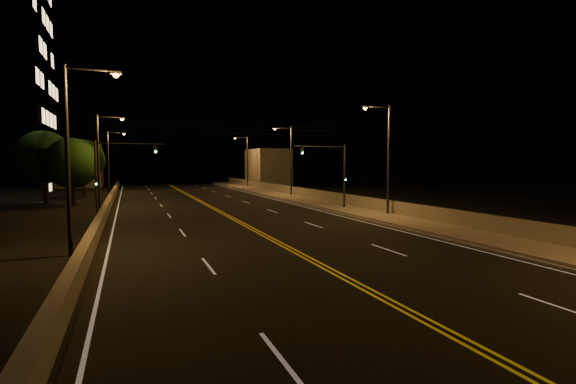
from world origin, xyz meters
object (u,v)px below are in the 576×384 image
object	(u,v)px
tree_1	(44,157)
tree_2	(83,160)
streetlight_1	(386,153)
traffic_signal_left	(111,170)
streetlight_5	(101,155)
streetlight_3	(246,158)
streetlight_6	(110,157)
traffic_signal_right	(335,169)
streetlight_2	(289,157)
tree_0	(72,163)
streetlight_4	(74,146)

from	to	relation	value
tree_1	tree_2	xyz separation A→B (m)	(3.03, 8.77, -0.27)
streetlight_1	tree_1	distance (m)	36.70
traffic_signal_left	tree_1	distance (m)	19.83
streetlight_5	traffic_signal_left	distance (m)	9.86
streetlight_3	traffic_signal_left	xyz separation A→B (m)	(-20.31, -36.15, -1.33)
streetlight_6	traffic_signal_right	bearing A→B (deg)	-57.90
tree_1	traffic_signal_right	bearing A→B (deg)	-35.12
tree_2	tree_1	bearing A→B (deg)	-109.06
streetlight_2	tree_0	xyz separation A→B (m)	(-24.32, -2.55, -0.81)
streetlight_6	traffic_signal_left	distance (m)	31.78
streetlight_1	traffic_signal_left	world-z (taller)	streetlight_1
tree_2	traffic_signal_right	bearing A→B (deg)	-49.61
streetlight_4	tree_2	xyz separation A→B (m)	(-3.20, 39.21, -0.43)
streetlight_1	streetlight_4	xyz separation A→B (m)	(-21.43, -6.31, 0.00)
streetlight_4	tree_0	bearing A→B (deg)	96.61
streetlight_1	traffic_signal_right	distance (m)	6.09
streetlight_2	traffic_signal_left	distance (m)	25.55
streetlight_1	tree_2	distance (m)	41.10
streetlight_2	traffic_signal_right	bearing A→B (deg)	-95.63
streetlight_6	streetlight_4	bearing A→B (deg)	-90.00
traffic_signal_left	streetlight_4	bearing A→B (deg)	-95.32
streetlight_1	streetlight_2	bearing A→B (deg)	90.00
streetlight_4	streetlight_2	bearing A→B (deg)	52.08
streetlight_2	traffic_signal_left	bearing A→B (deg)	-142.73
streetlight_2	streetlight_4	size ratio (longest dim) A/B	1.00
streetlight_4	tree_1	size ratio (longest dim) A/B	1.12
streetlight_4	tree_0	xyz separation A→B (m)	(-2.89, 24.95, -0.81)
traffic_signal_right	streetlight_3	bearing A→B (deg)	87.59
streetlight_1	streetlight_2	distance (m)	21.20
streetlight_6	traffic_signal_right	xyz separation A→B (m)	(19.91, -31.73, -1.33)
traffic_signal_right	tree_0	distance (m)	26.20
streetlight_6	streetlight_1	bearing A→B (deg)	-60.24
tree_0	tree_2	bearing A→B (deg)	91.23
tree_2	traffic_signal_left	bearing A→B (deg)	-80.96
streetlight_6	tree_1	world-z (taller)	streetlight_6
streetlight_4	streetlight_6	distance (m)	43.78
streetlight_1	streetlight_2	size ratio (longest dim) A/B	1.00
traffic_signal_right	tree_2	size ratio (longest dim) A/B	0.81
tree_2	streetlight_5	bearing A→B (deg)	-79.62
traffic_signal_left	tree_1	world-z (taller)	tree_1
streetlight_1	traffic_signal_right	world-z (taller)	streetlight_1
streetlight_1	tree_2	bearing A→B (deg)	126.82
streetlight_3	traffic_signal_right	world-z (taller)	streetlight_3
streetlight_5	traffic_signal_left	world-z (taller)	streetlight_5
traffic_signal_left	tree_1	bearing A→B (deg)	111.80
streetlight_4	traffic_signal_right	world-z (taller)	streetlight_4
streetlight_5	tree_2	xyz separation A→B (m)	(-3.20, 17.45, -0.43)
streetlight_5	streetlight_1	bearing A→B (deg)	-35.79
streetlight_5	tree_1	size ratio (longest dim) A/B	1.12
tree_1	streetlight_4	bearing A→B (deg)	-78.43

